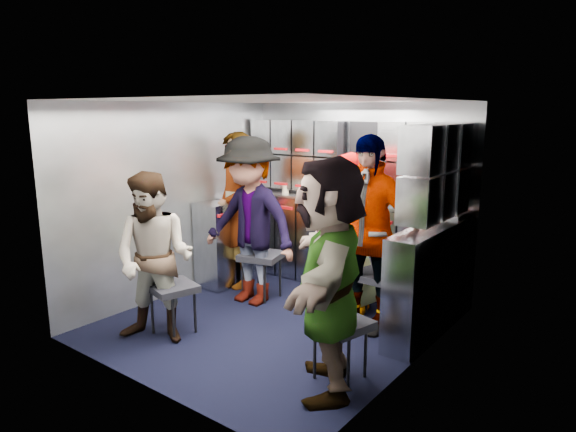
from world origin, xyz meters
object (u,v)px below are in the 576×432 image
Objects in this scene: jump_seat_center at (357,266)px; attendant_arc_e at (329,277)px; jump_seat_mid_right at (374,278)px; attendant_standing at (236,210)px; attendant_arc_b at (250,221)px; attendant_arc_d at (367,233)px; jump_seat_near_right at (341,326)px; attendant_arc_a at (155,259)px; jump_seat_mid_left at (261,258)px; attendant_arc_c at (349,233)px; jump_seat_near_left at (173,290)px.

attendant_arc_e is at bearing -67.02° from jump_seat_center.
jump_seat_mid_right is at bearing -38.70° from jump_seat_center.
attendant_standing is 0.59m from attendant_arc_b.
attendant_arc_d is (0.36, -0.47, 0.50)m from jump_seat_center.
jump_seat_near_right is at bearing -27.33° from attendant_arc_b.
attendant_standing is 1.78m from attendant_arc_d.
attendant_arc_a is (0.46, -1.52, -0.13)m from attendant_standing.
jump_seat_near_right is (0.68, -1.43, 0.01)m from jump_seat_center.
jump_seat_mid_left is at bearing -158.06° from attendant_arc_e.
attendant_standing is (-2.10, 1.10, 0.47)m from jump_seat_near_right.
attendant_arc_a is at bearing -49.29° from attendant_standing.
attendant_arc_c is (-0.68, 1.25, 0.39)m from jump_seat_near_right.
attendant_arc_d is (1.31, 1.20, 0.49)m from jump_seat_near_left.
attendant_arc_e is (1.64, 0.06, 0.44)m from jump_seat_near_left.
jump_seat_mid_left reaches higher than jump_seat_near_left.
attendant_standing is (-1.42, -0.33, 0.48)m from jump_seat_center.
jump_seat_near_right is at bearing -75.40° from attendant_arc_d.
attendant_arc_b is at bearing 153.88° from jump_seat_near_right.
attendant_standing is 1.60m from attendant_arc_a.
attendant_arc_d is (-0.32, 0.96, 0.49)m from jump_seat_near_right.
jump_seat_near_right is (1.61, -0.97, -0.02)m from jump_seat_mid_left.
jump_seat_mid_left is (0.03, 1.21, 0.02)m from jump_seat_near_left.
jump_seat_near_right is at bearing -64.48° from jump_seat_center.
attendant_arc_e is (0.32, -1.32, 0.43)m from jump_seat_mid_right.
jump_seat_mid_right is 0.28× the size of attendant_arc_b.
attendant_arc_b is at bearing -8.90° from attendant_standing.
attendant_arc_a reaches higher than jump_seat_near_right.
jump_seat_mid_left is at bearing 175.78° from attendant_arc_d.
jump_seat_center is at bearing 141.30° from jump_seat_mid_right.
jump_seat_near_right is at bearing 8.28° from jump_seat_near_left.
jump_seat_near_left is 0.27× the size of attendant_standing.
attendant_arc_b is at bearing -153.58° from attendant_arc_e.
jump_seat_mid_right is at bearing 14.26° from attendant_arc_b.
jump_seat_mid_left is 0.28× the size of attendant_arc_d.
attendant_arc_b is 1.29m from attendant_arc_d.
attendant_arc_c is at bearing 118.64° from jump_seat_near_right.
jump_seat_mid_right reaches higher than jump_seat_near_right.
jump_seat_mid_left reaches higher than jump_seat_center.
jump_seat_mid_left is at bearing 88.79° from attendant_arc_b.
attendant_arc_e is at bearing -7.61° from attendant_standing.
jump_seat_mid_right is 1.19m from jump_seat_near_right.
jump_seat_near_left is at bearing -91.50° from jump_seat_mid_left.
jump_seat_near_left is 1.00× the size of jump_seat_mid_right.
attendant_arc_c reaches higher than jump_seat_center.
jump_seat_near_right is 1.72m from attendant_arc_a.
attendant_arc_d reaches higher than attendant_arc_c.
jump_seat_mid_right is 0.27× the size of attendant_standing.
attendant_arc_a is 0.88× the size of attendant_arc_e.
jump_seat_mid_right is 0.32× the size of attendant_arc_a.
attendant_standing is at bearing 171.43° from attendant_arc_d.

